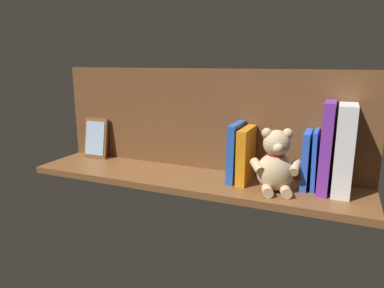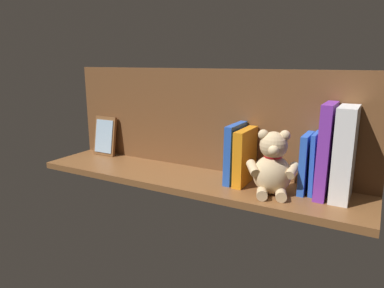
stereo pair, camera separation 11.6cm
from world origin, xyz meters
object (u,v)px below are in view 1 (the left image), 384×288
at_px(book_0, 326,147).
at_px(teddy_bear, 276,164).
at_px(dictionary_thick_white, 344,150).
at_px(picture_frame_leaning, 96,138).

xyz_separation_m(book_0, teddy_bear, (0.13, 0.06, -0.05)).
bearing_deg(dictionary_thick_white, teddy_bear, 17.25).
distance_m(book_0, picture_frame_leaning, 0.86).
xyz_separation_m(dictionary_thick_white, book_0, (0.05, -0.00, 0.00)).
height_order(teddy_bear, picture_frame_leaning, teddy_bear).
relative_size(dictionary_thick_white, teddy_bear, 1.38).
xyz_separation_m(dictionary_thick_white, teddy_bear, (0.18, 0.06, -0.05)).
relative_size(teddy_bear, picture_frame_leaning, 1.19).
distance_m(dictionary_thick_white, teddy_bear, 0.20).
height_order(book_0, teddy_bear, book_0).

